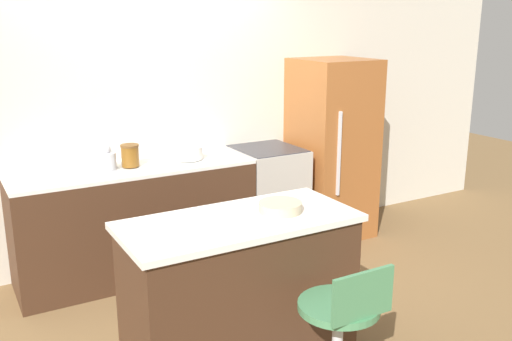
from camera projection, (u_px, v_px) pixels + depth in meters
ground_plane at (186, 280)px, 4.64m from camera, size 14.00×14.00×0.00m
wall_back at (150, 111)px, 4.86m from camera, size 8.00×0.06×2.60m
back_counter at (136, 221)px, 4.66m from camera, size 1.91×0.62×0.93m
kitchen_island at (240, 289)px, 3.48m from camera, size 1.41×0.65×0.92m
oven_range at (267, 197)px, 5.25m from camera, size 0.57×0.63×0.93m
refrigerator at (332, 149)px, 5.46m from camera, size 0.67×0.70×1.70m
stool_chair at (341, 333)px, 3.08m from camera, size 0.45×0.45×0.85m
kettle at (106, 159)px, 4.40m from camera, size 0.16×0.16×0.20m
mixing_bowl at (188, 153)px, 4.73m from camera, size 0.24×0.24×0.11m
canister_jar at (130, 155)px, 4.49m from camera, size 0.15×0.15×0.17m
fruit_bowl at (280, 207)px, 3.47m from camera, size 0.27×0.27×0.06m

